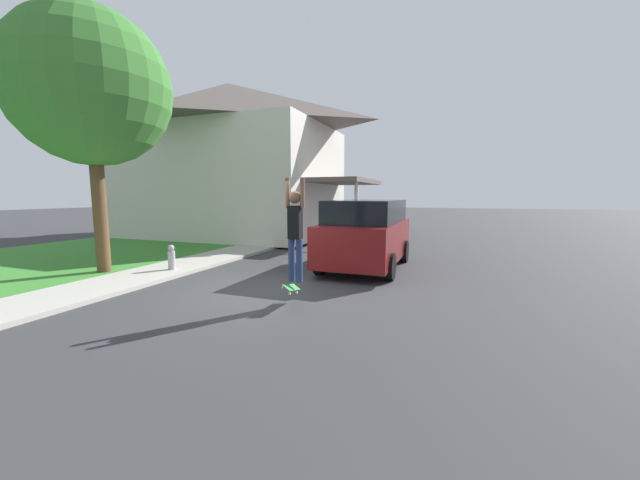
{
  "coord_description": "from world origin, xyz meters",
  "views": [
    {
      "loc": [
        4.24,
        -7.13,
        2.22
      ],
      "look_at": [
        1.2,
        0.88,
        1.14
      ],
      "focal_mm": 20.0,
      "sensor_mm": 36.0,
      "label": 1
    }
  ],
  "objects_px": {
    "lawn_tree_near": "(91,89)",
    "car_down_street": "(373,219)",
    "suv_parked": "(366,233)",
    "skateboard": "(291,288)",
    "fire_hydrant": "(171,257)",
    "skateboarder": "(295,228)"
  },
  "relations": [
    {
      "from": "skateboard",
      "to": "suv_parked",
      "type": "bearing_deg",
      "value": 83.39
    },
    {
      "from": "suv_parked",
      "to": "skateboard",
      "type": "height_order",
      "value": "suv_parked"
    },
    {
      "from": "fire_hydrant",
      "to": "suv_parked",
      "type": "bearing_deg",
      "value": 28.23
    },
    {
      "from": "skateboard",
      "to": "fire_hydrant",
      "type": "height_order",
      "value": "fire_hydrant"
    },
    {
      "from": "lawn_tree_near",
      "to": "fire_hydrant",
      "type": "height_order",
      "value": "lawn_tree_near"
    },
    {
      "from": "lawn_tree_near",
      "to": "car_down_street",
      "type": "xyz_separation_m",
      "value": [
        4.43,
        14.91,
        -4.32
      ]
    },
    {
      "from": "car_down_street",
      "to": "skateboarder",
      "type": "relative_size",
      "value": 2.17
    },
    {
      "from": "suv_parked",
      "to": "fire_hydrant",
      "type": "xyz_separation_m",
      "value": [
        -5.06,
        -2.72,
        -0.64
      ]
    },
    {
      "from": "suv_parked",
      "to": "skateboard",
      "type": "distance_m",
      "value": 4.4
    },
    {
      "from": "suv_parked",
      "to": "fire_hydrant",
      "type": "distance_m",
      "value": 5.78
    },
    {
      "from": "lawn_tree_near",
      "to": "skateboard",
      "type": "relative_size",
      "value": 9.17
    },
    {
      "from": "lawn_tree_near",
      "to": "suv_parked",
      "type": "bearing_deg",
      "value": 27.88
    },
    {
      "from": "suv_parked",
      "to": "lawn_tree_near",
      "type": "bearing_deg",
      "value": -152.12
    },
    {
      "from": "skateboarder",
      "to": "skateboard",
      "type": "height_order",
      "value": "skateboarder"
    },
    {
      "from": "suv_parked",
      "to": "skateboard",
      "type": "bearing_deg",
      "value": -96.61
    },
    {
      "from": "skateboarder",
      "to": "fire_hydrant",
      "type": "xyz_separation_m",
      "value": [
        -4.62,
        1.51,
        -1.13
      ]
    },
    {
      "from": "car_down_street",
      "to": "skateboard",
      "type": "distance_m",
      "value": 15.77
    },
    {
      "from": "skateboarder",
      "to": "skateboard",
      "type": "distance_m",
      "value": 1.2
    },
    {
      "from": "lawn_tree_near",
      "to": "skateboarder",
      "type": "xyz_separation_m",
      "value": [
        6.27,
        -0.68,
        -3.47
      ]
    },
    {
      "from": "car_down_street",
      "to": "skateboarder",
      "type": "distance_m",
      "value": 15.72
    },
    {
      "from": "suv_parked",
      "to": "car_down_street",
      "type": "distance_m",
      "value": 11.59
    },
    {
      "from": "skateboard",
      "to": "skateboarder",
      "type": "bearing_deg",
      "value": 53.76
    }
  ]
}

